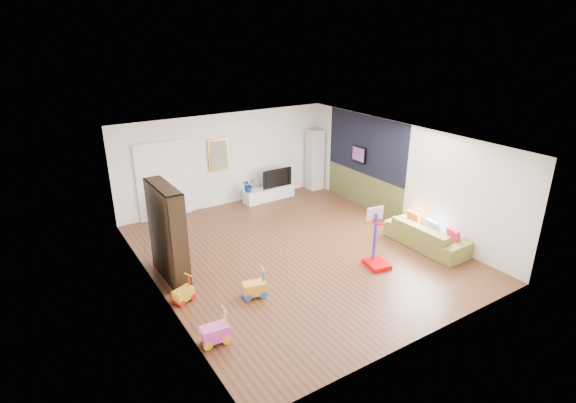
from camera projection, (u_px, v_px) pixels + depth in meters
floor at (297, 252)px, 10.58m from camera, size 6.50×7.50×0.00m
ceiling at (298, 140)px, 9.60m from camera, size 6.50×7.50×0.00m
wall_back at (226, 160)px, 13.04m from camera, size 6.50×0.00×2.70m
wall_front at (428, 270)px, 7.15m from camera, size 6.50×0.00×2.70m
wall_left at (154, 232)px, 8.47m from camera, size 0.00×7.50×2.70m
wall_right at (401, 175)px, 11.72m from camera, size 0.00×7.50×2.70m
navy_accent at (366, 145)px, 12.63m from camera, size 0.01×3.20×1.70m
olive_wainscot at (363, 190)px, 13.12m from camera, size 0.01×3.20×1.00m
doorway at (164, 181)px, 12.17m from camera, size 1.45×0.06×2.10m
painting_back at (218, 155)px, 12.81m from camera, size 0.62×0.06×0.92m
artwork_right at (359, 154)px, 12.86m from camera, size 0.04×0.56×0.46m
media_console at (269, 193)px, 13.75m from camera, size 1.65×0.48×0.38m
tall_cabinet at (315, 159)px, 14.43m from camera, size 0.48×0.48×1.95m
bookshelf at (167, 233)px, 9.20m from camera, size 0.39×1.40×2.04m
sofa at (427, 235)px, 10.75m from camera, size 0.84×2.07×0.60m
basketball_hoop at (379, 239)px, 9.72m from camera, size 0.55×0.63×1.34m
ride_on_yellow at (183, 290)px, 8.59m from camera, size 0.45×0.37×0.52m
ride_on_orange at (254, 284)px, 8.73m from camera, size 0.50×0.37×0.59m
ride_on_pink at (214, 328)px, 7.44m from camera, size 0.48×0.32×0.61m
child at (160, 209)px, 12.02m from camera, size 0.32×0.24×0.80m
tv at (276, 177)px, 13.72m from camera, size 1.00×0.15×0.58m
vase_plant at (248, 185)px, 13.27m from camera, size 0.43×0.39×0.42m
pillow_left at (454, 236)px, 10.30m from camera, size 0.18×0.38×0.36m
pillow_center at (433, 227)px, 10.75m from camera, size 0.15×0.38×0.37m
pillow_right at (414, 218)px, 11.28m from camera, size 0.10×0.36×0.36m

